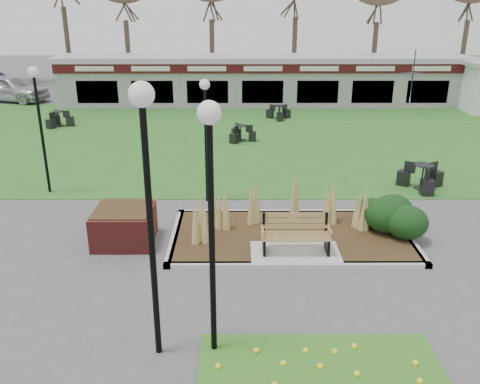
{
  "coord_description": "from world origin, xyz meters",
  "views": [
    {
      "loc": [
        -1.41,
        -11.1,
        5.97
      ],
      "look_at": [
        -1.37,
        2.0,
        1.02
      ],
      "focal_mm": 38.0,
      "sensor_mm": 36.0,
      "label": 1
    }
  ],
  "objects_px": {
    "bistro_set_a": "(59,121)",
    "car_black": "(85,77)",
    "lamp_post_near_right": "(211,178)",
    "lamp_post_mid_left": "(37,103)",
    "patio_umbrella": "(411,87)",
    "food_pavilion": "(262,80)",
    "bistro_set_b": "(241,136)",
    "car_silver": "(11,88)",
    "brick_planter": "(124,225)",
    "bistro_set_c": "(422,180)",
    "lamp_post_near_left": "(146,166)",
    "park_bench": "(295,233)",
    "bistro_set_d": "(279,114)",
    "lamp_post_mid_right": "(205,114)"
  },
  "relations": [
    {
      "from": "bistro_set_a",
      "to": "car_black",
      "type": "bearing_deg",
      "value": 100.22
    },
    {
      "from": "lamp_post_near_right",
      "to": "bistro_set_a",
      "type": "distance_m",
      "value": 19.88
    },
    {
      "from": "lamp_post_mid_left",
      "to": "patio_umbrella",
      "type": "distance_m",
      "value": 19.76
    },
    {
      "from": "food_pavilion",
      "to": "bistro_set_b",
      "type": "bearing_deg",
      "value": -98.47
    },
    {
      "from": "lamp_post_mid_left",
      "to": "car_silver",
      "type": "xyz_separation_m",
      "value": [
        -8.01,
        16.28,
        -2.16
      ]
    },
    {
      "from": "brick_planter",
      "to": "bistro_set_b",
      "type": "height_order",
      "value": "brick_planter"
    },
    {
      "from": "brick_planter",
      "to": "bistro_set_c",
      "type": "height_order",
      "value": "brick_planter"
    },
    {
      "from": "brick_planter",
      "to": "bistro_set_b",
      "type": "relative_size",
      "value": 1.12
    },
    {
      "from": "bistro_set_c",
      "to": "bistro_set_b",
      "type": "bearing_deg",
      "value": 134.23
    },
    {
      "from": "lamp_post_near_left",
      "to": "patio_umbrella",
      "type": "bearing_deg",
      "value": 61.68
    },
    {
      "from": "lamp_post_near_right",
      "to": "lamp_post_mid_left",
      "type": "bearing_deg",
      "value": 125.39
    },
    {
      "from": "food_pavilion",
      "to": "car_black",
      "type": "height_order",
      "value": "food_pavilion"
    },
    {
      "from": "lamp_post_near_left",
      "to": "car_black",
      "type": "bearing_deg",
      "value": 108.04
    },
    {
      "from": "park_bench",
      "to": "car_black",
      "type": "relative_size",
      "value": 0.41
    },
    {
      "from": "lamp_post_near_left",
      "to": "lamp_post_near_right",
      "type": "distance_m",
      "value": 1.03
    },
    {
      "from": "bistro_set_a",
      "to": "car_silver",
      "type": "bearing_deg",
      "value": 127.35
    },
    {
      "from": "brick_planter",
      "to": "food_pavilion",
      "type": "relative_size",
      "value": 0.06
    },
    {
      "from": "car_black",
      "to": "lamp_post_near_right",
      "type": "bearing_deg",
      "value": -150.91
    },
    {
      "from": "bistro_set_c",
      "to": "bistro_set_d",
      "type": "xyz_separation_m",
      "value": [
        -4.02,
        10.78,
        -0.04
      ]
    },
    {
      "from": "lamp_post_mid_left",
      "to": "bistro_set_d",
      "type": "bearing_deg",
      "value": 52.64
    },
    {
      "from": "park_bench",
      "to": "brick_planter",
      "type": "distance_m",
      "value": 4.47
    },
    {
      "from": "bistro_set_b",
      "to": "bistro_set_d",
      "type": "bearing_deg",
      "value": 65.62
    },
    {
      "from": "lamp_post_mid_right",
      "to": "patio_umbrella",
      "type": "distance_m",
      "value": 16.49
    },
    {
      "from": "bistro_set_b",
      "to": "lamp_post_mid_right",
      "type": "bearing_deg",
      "value": -98.52
    },
    {
      "from": "brick_planter",
      "to": "bistro_set_b",
      "type": "xyz_separation_m",
      "value": [
        3.1,
        10.24,
        -0.22
      ]
    },
    {
      "from": "patio_umbrella",
      "to": "bistro_set_c",
      "type": "bearing_deg",
      "value": -105.47
    },
    {
      "from": "lamp_post_mid_right",
      "to": "patio_umbrella",
      "type": "height_order",
      "value": "lamp_post_mid_right"
    },
    {
      "from": "park_bench",
      "to": "lamp_post_near_left",
      "type": "relative_size",
      "value": 0.35
    },
    {
      "from": "lamp_post_mid_right",
      "to": "bistro_set_d",
      "type": "relative_size",
      "value": 2.84
    },
    {
      "from": "bistro_set_c",
      "to": "car_black",
      "type": "distance_m",
      "value": 28.15
    },
    {
      "from": "lamp_post_mid_left",
      "to": "lamp_post_mid_right",
      "type": "xyz_separation_m",
      "value": [
        5.29,
        -0.8,
        -0.2
      ]
    },
    {
      "from": "bistro_set_b",
      "to": "patio_umbrella",
      "type": "relative_size",
      "value": 0.53
    },
    {
      "from": "patio_umbrella",
      "to": "lamp_post_near_right",
      "type": "bearing_deg",
      "value": -116.06
    },
    {
      "from": "brick_planter",
      "to": "lamp_post_near_left",
      "type": "distance_m",
      "value": 5.66
    },
    {
      "from": "bistro_set_a",
      "to": "bistro_set_b",
      "type": "relative_size",
      "value": 1.06
    },
    {
      "from": "lamp_post_mid_left",
      "to": "car_silver",
      "type": "bearing_deg",
      "value": 116.2
    },
    {
      "from": "brick_planter",
      "to": "bistro_set_a",
      "type": "distance_m",
      "value": 14.48
    },
    {
      "from": "lamp_post_near_left",
      "to": "bistro_set_a",
      "type": "xyz_separation_m",
      "value": [
        -7.61,
        17.65,
        -3.27
      ]
    },
    {
      "from": "bistro_set_a",
      "to": "car_black",
      "type": "relative_size",
      "value": 0.34
    },
    {
      "from": "lamp_post_mid_left",
      "to": "bistro_set_a",
      "type": "xyz_separation_m",
      "value": [
        -2.78,
        9.43,
        -2.72
      ]
    },
    {
      "from": "lamp_post_mid_right",
      "to": "bistro_set_b",
      "type": "distance_m",
      "value": 7.83
    },
    {
      "from": "food_pavilion",
      "to": "park_bench",
      "type": "bearing_deg",
      "value": -90.0
    },
    {
      "from": "lamp_post_mid_right",
      "to": "car_black",
      "type": "relative_size",
      "value": 0.92
    },
    {
      "from": "lamp_post_mid_right",
      "to": "car_black",
      "type": "distance_m",
      "value": 25.41
    },
    {
      "from": "brick_planter",
      "to": "lamp_post_near_right",
      "type": "distance_m",
      "value": 5.91
    },
    {
      "from": "bistro_set_a",
      "to": "patio_umbrella",
      "type": "distance_m",
      "value": 18.68
    },
    {
      "from": "bistro_set_d",
      "to": "lamp_post_mid_left",
      "type": "bearing_deg",
      "value": -127.36
    },
    {
      "from": "patio_umbrella",
      "to": "lamp_post_mid_left",
      "type": "bearing_deg",
      "value": -142.75
    },
    {
      "from": "food_pavilion",
      "to": "brick_planter",
      "type": "bearing_deg",
      "value": -103.06
    },
    {
      "from": "brick_planter",
      "to": "food_pavilion",
      "type": "xyz_separation_m",
      "value": [
        4.4,
        18.96,
        1.0
      ]
    }
  ]
}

